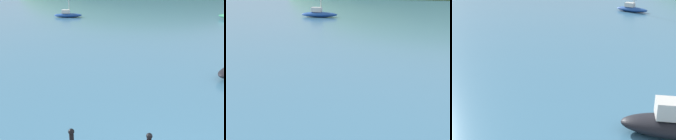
# 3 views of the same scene
# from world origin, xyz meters

# --- Properties ---
(boat_nearest_quay) EXTENTS (2.84, 1.32, 2.57)m
(boat_nearest_quay) POSITION_xyz_m (-8.34, 22.94, 0.35)
(boat_nearest_quay) COLOR #1E4793
(boat_nearest_quay) RESTS_ON water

